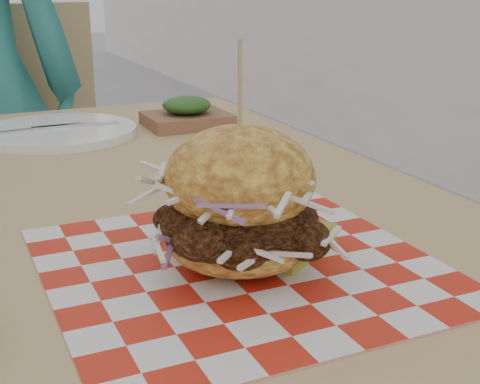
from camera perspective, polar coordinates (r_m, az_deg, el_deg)
The scene contains 7 objects.
patio_table at distance 0.90m, azimuth -10.71°, elevation -4.97°, with size 0.80×1.20×0.75m.
patio_chair at distance 1.78m, azimuth -18.13°, elevation 2.01°, with size 0.47×0.48×0.95m.
paper_liner at distance 0.65m, azimuth 0.00°, elevation -6.24°, with size 0.36×0.36×0.00m, color red.
sandwich at distance 0.62m, azimuth 0.00°, elevation -1.24°, with size 0.19×0.19×0.21m.
pickle_spear at distance 0.66m, azimuth 5.64°, elevation -4.61°, with size 0.10×0.02×0.02m, color #A5B033.
place_setting at distance 1.21m, azimuth -15.22°, elevation 4.99°, with size 0.27×0.27×0.02m.
kraft_tray at distance 1.24m, azimuth -4.55°, elevation 6.62°, with size 0.15×0.12×0.06m.
Camera 1 is at (-0.26, -0.46, 1.02)m, focal length 50.00 mm.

